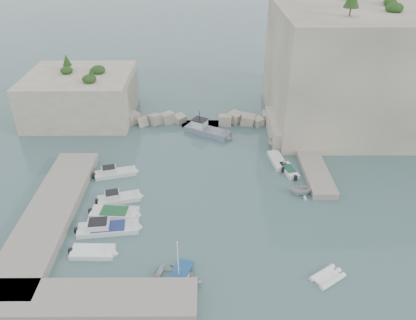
{
  "coord_description": "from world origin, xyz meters",
  "views": [
    {
      "loc": [
        -0.22,
        -35.27,
        27.93
      ],
      "look_at": [
        0.0,
        6.0,
        3.0
      ],
      "focal_mm": 35.0,
      "sensor_mm": 36.0,
      "label": 1
    }
  ],
  "objects_px": {
    "motorboat_b": "(120,200)",
    "motorboat_d": "(109,231)",
    "tender_east_d": "(281,148)",
    "inflatable_dinghy": "(327,278)",
    "motorboat_e": "(93,254)",
    "rowboat": "(179,279)",
    "tender_east_c": "(277,162)",
    "work_boat": "(208,134)",
    "tender_east_b": "(289,172)",
    "motorboat_c": "(115,215)",
    "motorboat_a": "(116,175)",
    "tender_east_a": "(301,194)"
  },
  "relations": [
    {
      "from": "motorboat_b",
      "to": "motorboat_d",
      "type": "xyz_separation_m",
      "value": [
        -0.19,
        -5.17,
        0.0
      ]
    },
    {
      "from": "tender_east_d",
      "to": "inflatable_dinghy",
      "type": "bearing_deg",
      "value": -171.56
    },
    {
      "from": "motorboat_e",
      "to": "rowboat",
      "type": "xyz_separation_m",
      "value": [
        8.46,
        -3.2,
        0.0
      ]
    },
    {
      "from": "motorboat_e",
      "to": "tender_east_c",
      "type": "relative_size",
      "value": 0.9
    },
    {
      "from": "motorboat_b",
      "to": "motorboat_d",
      "type": "bearing_deg",
      "value": -107.97
    },
    {
      "from": "motorboat_e",
      "to": "tender_east_c",
      "type": "bearing_deg",
      "value": 41.02
    },
    {
      "from": "inflatable_dinghy",
      "to": "work_boat",
      "type": "xyz_separation_m",
      "value": [
        -10.65,
        28.2,
        0.0
      ]
    },
    {
      "from": "inflatable_dinghy",
      "to": "tender_east_b",
      "type": "distance_m",
      "value": 17.59
    },
    {
      "from": "motorboat_b",
      "to": "work_boat",
      "type": "distance_m",
      "value": 19.33
    },
    {
      "from": "motorboat_c",
      "to": "tender_east_b",
      "type": "bearing_deg",
      "value": 26.65
    },
    {
      "from": "motorboat_c",
      "to": "tender_east_d",
      "type": "distance_m",
      "value": 25.33
    },
    {
      "from": "motorboat_d",
      "to": "rowboat",
      "type": "relative_size",
      "value": 1.57
    },
    {
      "from": "motorboat_c",
      "to": "inflatable_dinghy",
      "type": "xyz_separation_m",
      "value": [
        20.86,
        -9.14,
        0.0
      ]
    },
    {
      "from": "motorboat_a",
      "to": "work_boat",
      "type": "xyz_separation_m",
      "value": [
        11.57,
        11.13,
        0.0
      ]
    },
    {
      "from": "inflatable_dinghy",
      "to": "tender_east_b",
      "type": "bearing_deg",
      "value": 57.62
    },
    {
      "from": "rowboat",
      "to": "tender_east_b",
      "type": "height_order",
      "value": "rowboat"
    },
    {
      "from": "inflatable_dinghy",
      "to": "tender_east_b",
      "type": "xyz_separation_m",
      "value": [
        -0.35,
        17.59,
        0.0
      ]
    },
    {
      "from": "motorboat_c",
      "to": "rowboat",
      "type": "height_order",
      "value": "rowboat"
    },
    {
      "from": "motorboat_d",
      "to": "tender_east_d",
      "type": "height_order",
      "value": "tender_east_d"
    },
    {
      "from": "motorboat_c",
      "to": "motorboat_d",
      "type": "relative_size",
      "value": 0.82
    },
    {
      "from": "rowboat",
      "to": "tender_east_d",
      "type": "distance_m",
      "value": 27.31
    },
    {
      "from": "motorboat_a",
      "to": "motorboat_d",
      "type": "distance_m",
      "value": 10.56
    },
    {
      "from": "rowboat",
      "to": "inflatable_dinghy",
      "type": "distance_m",
      "value": 13.33
    },
    {
      "from": "motorboat_b",
      "to": "tender_east_c",
      "type": "height_order",
      "value": "motorboat_b"
    },
    {
      "from": "motorboat_b",
      "to": "tender_east_c",
      "type": "bearing_deg",
      "value": 7.25
    },
    {
      "from": "tender_east_c",
      "to": "work_boat",
      "type": "bearing_deg",
      "value": 40.04
    },
    {
      "from": "motorboat_c",
      "to": "motorboat_e",
      "type": "height_order",
      "value": "same"
    },
    {
      "from": "motorboat_d",
      "to": "motorboat_c",
      "type": "bearing_deg",
      "value": 80.09
    },
    {
      "from": "motorboat_d",
      "to": "tender_east_a",
      "type": "bearing_deg",
      "value": 9.94
    },
    {
      "from": "tender_east_b",
      "to": "motorboat_d",
      "type": "bearing_deg",
      "value": 104.29
    },
    {
      "from": "motorboat_c",
      "to": "motorboat_d",
      "type": "xyz_separation_m",
      "value": [
        -0.14,
        -2.57,
        0.0
      ]
    },
    {
      "from": "motorboat_d",
      "to": "inflatable_dinghy",
      "type": "bearing_deg",
      "value": -24.12
    },
    {
      "from": "motorboat_a",
      "to": "tender_east_a",
      "type": "xyz_separation_m",
      "value": [
        22.47,
        -4.13,
        0.0
      ]
    },
    {
      "from": "motorboat_c",
      "to": "tender_east_c",
      "type": "bearing_deg",
      "value": 33.51
    },
    {
      "from": "motorboat_e",
      "to": "rowboat",
      "type": "distance_m",
      "value": 9.04
    },
    {
      "from": "tender_east_c",
      "to": "motorboat_c",
      "type": "bearing_deg",
      "value": 111.06
    },
    {
      "from": "motorboat_e",
      "to": "tender_east_d",
      "type": "height_order",
      "value": "tender_east_d"
    },
    {
      "from": "motorboat_a",
      "to": "motorboat_c",
      "type": "bearing_deg",
      "value": -95.25
    },
    {
      "from": "tender_east_c",
      "to": "work_boat",
      "type": "height_order",
      "value": "work_boat"
    },
    {
      "from": "motorboat_c",
      "to": "work_boat",
      "type": "xyz_separation_m",
      "value": [
        10.2,
        19.06,
        0.0
      ]
    },
    {
      "from": "work_boat",
      "to": "tender_east_a",
      "type": "bearing_deg",
      "value": -24.1
    },
    {
      "from": "rowboat",
      "to": "work_boat",
      "type": "relative_size",
      "value": 0.57
    },
    {
      "from": "rowboat",
      "to": "tender_east_d",
      "type": "height_order",
      "value": "tender_east_d"
    },
    {
      "from": "tender_east_b",
      "to": "tender_east_c",
      "type": "bearing_deg",
      "value": 11.34
    },
    {
      "from": "motorboat_e",
      "to": "tender_east_d",
      "type": "bearing_deg",
      "value": 45.44
    },
    {
      "from": "inflatable_dinghy",
      "to": "tender_east_a",
      "type": "distance_m",
      "value": 12.94
    },
    {
      "from": "tender_east_a",
      "to": "tender_east_c",
      "type": "xyz_separation_m",
      "value": [
        -1.72,
        7.05,
        0.0
      ]
    },
    {
      "from": "motorboat_d",
      "to": "tender_east_b",
      "type": "bearing_deg",
      "value": 21.34
    },
    {
      "from": "motorboat_d",
      "to": "work_boat",
      "type": "height_order",
      "value": "work_boat"
    },
    {
      "from": "motorboat_d",
      "to": "motorboat_b",
      "type": "bearing_deg",
      "value": 81.15
    }
  ]
}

